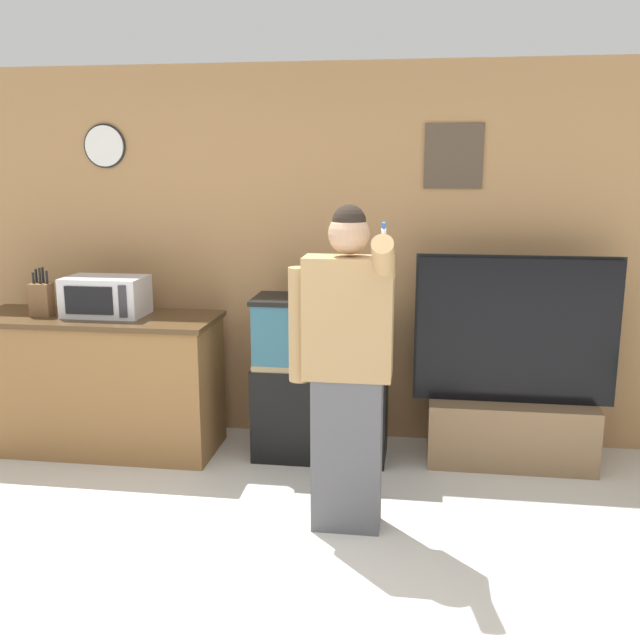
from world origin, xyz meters
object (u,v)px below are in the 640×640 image
at_px(knife_block, 41,299).
at_px(tv_on_stand, 512,405).
at_px(aquarium_on_stand, 321,378).
at_px(microwave, 106,296).
at_px(counter_island, 98,382).
at_px(person_standing, 346,366).

xyz_separation_m(knife_block, tv_on_stand, (3.12, 0.17, -0.65)).
distance_m(knife_block, tv_on_stand, 3.19).
bearing_deg(aquarium_on_stand, microwave, -178.23).
relative_size(counter_island, tv_on_stand, 1.21).
bearing_deg(aquarium_on_stand, tv_on_stand, 2.34).
bearing_deg(microwave, aquarium_on_stand, 1.77).
bearing_deg(tv_on_stand, person_standing, -134.79).
relative_size(aquarium_on_stand, person_standing, 0.63).
distance_m(counter_island, aquarium_on_stand, 1.53).
relative_size(counter_island, person_standing, 0.96).
relative_size(counter_island, knife_block, 5.12).
bearing_deg(person_standing, microwave, 152.47).
height_order(microwave, aquarium_on_stand, microwave).
xyz_separation_m(microwave, knife_block, (-0.42, -0.08, -0.02)).
bearing_deg(microwave, person_standing, -27.53).
height_order(knife_block, aquarium_on_stand, knife_block).
height_order(aquarium_on_stand, person_standing, person_standing).
bearing_deg(knife_block, person_standing, -20.98).
xyz_separation_m(aquarium_on_stand, person_standing, (0.26, -0.94, 0.36)).
xyz_separation_m(microwave, tv_on_stand, (2.70, 0.10, -0.67)).
relative_size(microwave, tv_on_stand, 0.38).
relative_size(counter_island, aquarium_on_stand, 1.53).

